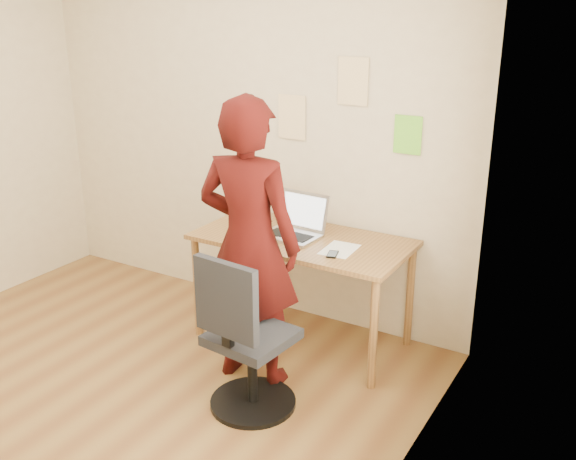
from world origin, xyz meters
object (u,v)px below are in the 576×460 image
Objects in this scene: person at (249,244)px; laptop at (295,227)px; desk at (302,250)px; phone at (333,254)px; office_chair at (245,346)px.

laptop is at bearing -93.18° from person.
phone reaches higher than desk.
person is (-0.35, -0.38, 0.12)m from phone.
desk is at bearing -15.37° from laptop.
laptop reaches higher than desk.
laptop reaches higher than phone.
office_chair is (0.20, -0.89, -0.39)m from laptop.
person reaches higher than office_chair.
laptop is at bearing 108.49° from office_chair.
desk is at bearing -100.21° from person.
office_chair is at bearing -73.51° from laptop.
desk is 0.16m from laptop.
laptop is 0.58m from person.
office_chair reaches higher than phone.
office_chair is at bearing -81.36° from desk.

